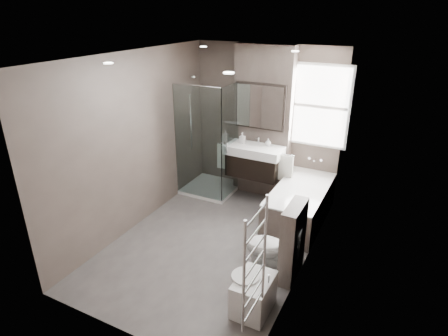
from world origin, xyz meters
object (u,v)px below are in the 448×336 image
Objects in this scene: bidet at (253,294)px; bathtub at (300,203)px; vanity at (254,160)px; toilet at (273,248)px.

bathtub is at bearing 92.43° from bidet.
bidet is (1.01, -2.43, -0.52)m from vanity.
toilet reaches higher than bathtub.
vanity is at bearing -159.37° from toilet.
toilet is 1.30× the size of bidet.
toilet is at bearing -60.17° from vanity.
bathtub is 2.10m from bidet.
toilet is (0.97, -1.69, -0.39)m from vanity.
bathtub is (0.92, -0.33, -0.43)m from vanity.
vanity is 1.36× the size of toilet.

